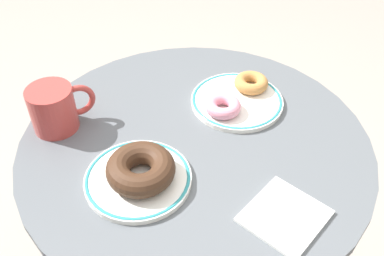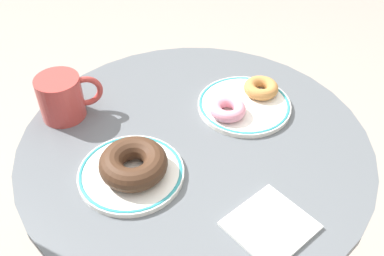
{
  "view_description": "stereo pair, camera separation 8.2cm",
  "coord_description": "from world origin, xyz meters",
  "views": [
    {
      "loc": [
        -0.44,
        -0.42,
        1.34
      ],
      "look_at": [
        -0.0,
        0.01,
        0.79
      ],
      "focal_mm": 41.01,
      "sensor_mm": 36.0,
      "label": 1
    },
    {
      "loc": [
        -0.38,
        -0.47,
        1.34
      ],
      "look_at": [
        -0.0,
        0.01,
        0.79
      ],
      "focal_mm": 41.01,
      "sensor_mm": 36.0,
      "label": 2
    }
  ],
  "objects": [
    {
      "name": "plate_left",
      "position": [
        -0.14,
        -0.0,
        0.77
      ],
      "size": [
        0.19,
        0.19,
        0.01
      ],
      "color": "white",
      "rests_on": "cafe_table"
    },
    {
      "name": "plate_right",
      "position": [
        0.14,
        0.02,
        0.77
      ],
      "size": [
        0.19,
        0.19,
        0.01
      ],
      "color": "white",
      "rests_on": "cafe_table"
    },
    {
      "name": "coffee_mug",
      "position": [
        -0.16,
        0.22,
        0.81
      ],
      "size": [
        0.12,
        0.09,
        0.09
      ],
      "color": "#B73D38",
      "rests_on": "cafe_table"
    },
    {
      "name": "paper_napkin",
      "position": [
        -0.03,
        -0.23,
        0.77
      ],
      "size": [
        0.13,
        0.12,
        0.01
      ],
      "primitive_type": "cube",
      "rotation": [
        0.0,
        0.0,
        0.05
      ],
      "color": "white",
      "rests_on": "cafe_table"
    },
    {
      "name": "donut_chocolate",
      "position": [
        -0.14,
        -0.01,
        0.8
      ],
      "size": [
        0.16,
        0.16,
        0.04
      ],
      "primitive_type": "torus",
      "rotation": [
        0.0,
        0.0,
        5.74
      ],
      "color": "#422819",
      "rests_on": "plate_left"
    },
    {
      "name": "donut_pink_frosted",
      "position": [
        0.09,
        0.01,
        0.79
      ],
      "size": [
        0.09,
        0.09,
        0.02
      ],
      "primitive_type": "torus",
      "rotation": [
        0.0,
        0.0,
        4.38
      ],
      "color": "pink",
      "rests_on": "plate_right"
    },
    {
      "name": "donut_old_fashioned",
      "position": [
        0.19,
        0.02,
        0.79
      ],
      "size": [
        0.09,
        0.09,
        0.02
      ],
      "primitive_type": "torus",
      "rotation": [
        0.0,
        0.0,
        6.0
      ],
      "color": "#BC7F42",
      "rests_on": "plate_right"
    },
    {
      "name": "cafe_table",
      "position": [
        0.0,
        0.0,
        0.55
      ],
      "size": [
        0.67,
        0.67,
        0.77
      ],
      "color": "#565B60",
      "rests_on": "ground"
    }
  ]
}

